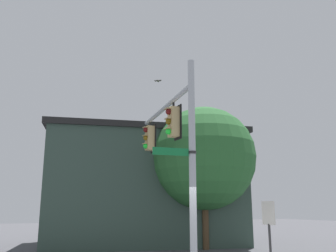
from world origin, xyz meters
name	(u,v)px	position (x,y,z in m)	size (l,w,h in m)	color
signal_pole	(192,163)	(0.00, 0.00, 3.20)	(0.20, 0.20, 6.40)	#ADB2B7
mast_arm	(165,108)	(2.70, -0.34, 5.61)	(0.18, 0.18, 5.44)	#ADB2B7
traffic_light_nearest_pole	(173,122)	(1.69, -0.19, 4.82)	(0.54, 0.49, 1.31)	black
traffic_light_mid_inner	(149,138)	(4.83, -0.59, 4.82)	(0.54, 0.49, 1.31)	black
street_name_sign	(179,152)	(0.05, 0.41, 3.51)	(0.29, 1.33, 0.22)	#147238
bird_flying	(158,81)	(6.64, -1.77, 8.18)	(0.34, 0.33, 0.09)	#4C4742
storefront_building	(143,187)	(9.84, -2.28, 3.02)	(9.33, 11.64, 6.02)	#33473D
tree_by_storefront	(204,158)	(6.06, -4.03, 4.31)	(5.07, 5.07, 6.85)	#4C3823
historical_marker	(269,224)	(0.41, -3.06, 1.40)	(0.60, 0.08, 2.13)	#333333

